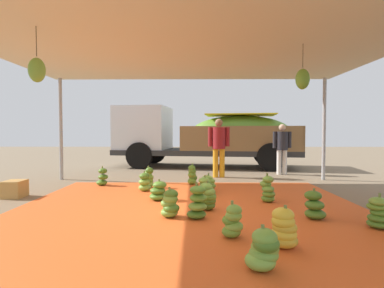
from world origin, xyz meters
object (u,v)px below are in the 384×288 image
at_px(banana_bunch_12, 314,206).
at_px(banana_bunch_13, 192,175).
at_px(worker_1, 219,143).
at_px(banana_bunch_15, 379,214).
at_px(banana_bunch_11, 264,250).
at_px(banana_bunch_6, 149,178).
at_px(worker_0, 282,145).
at_px(banana_bunch_5, 197,203).
at_px(banana_bunch_4, 208,184).
at_px(banana_bunch_10, 268,190).
at_px(banana_bunch_8, 233,222).
at_px(banana_bunch_1, 158,191).
at_px(banana_bunch_2, 208,197).
at_px(cargo_truck_main, 202,135).
at_px(banana_bunch_9, 103,178).
at_px(crate_0, 15,189).
at_px(banana_bunch_7, 284,229).
at_px(banana_bunch_3, 144,183).
at_px(banana_bunch_14, 170,204).

distance_m(banana_bunch_12, banana_bunch_13, 3.63).
bearing_deg(worker_1, banana_bunch_15, -68.60).
xyz_separation_m(banana_bunch_11, banana_bunch_12, (1.21, 1.76, 0.00)).
bearing_deg(banana_bunch_6, worker_0, 31.13).
bearing_deg(worker_0, banana_bunch_6, -148.87).
xyz_separation_m(banana_bunch_5, banana_bunch_12, (1.85, 0.02, -0.04)).
distance_m(banana_bunch_4, banana_bunch_6, 1.52).
bearing_deg(banana_bunch_10, banana_bunch_8, -115.51).
relative_size(banana_bunch_1, banana_bunch_2, 0.83).
relative_size(banana_bunch_4, cargo_truck_main, 0.06).
bearing_deg(banana_bunch_13, banana_bunch_6, -156.76).
relative_size(banana_bunch_9, banana_bunch_10, 0.87).
distance_m(worker_0, crate_0, 7.54).
height_order(banana_bunch_4, worker_0, worker_0).
xyz_separation_m(banana_bunch_7, crate_0, (-4.86, 2.70, -0.05)).
height_order(banana_bunch_7, worker_1, worker_1).
xyz_separation_m(banana_bunch_3, banana_bunch_13, (1.10, 0.88, 0.04)).
bearing_deg(banana_bunch_14, banana_bunch_10, 29.70).
height_order(banana_bunch_12, cargo_truck_main, cargo_truck_main).
bearing_deg(banana_bunch_15, banana_bunch_2, 158.58).
relative_size(banana_bunch_7, banana_bunch_9, 1.03).
relative_size(banana_bunch_7, crate_0, 1.16).
relative_size(banana_bunch_15, cargo_truck_main, 0.07).
bearing_deg(banana_bunch_4, banana_bunch_13, 113.16).
xyz_separation_m(banana_bunch_10, cargo_truck_main, (-1.13, 6.06, 1.02)).
height_order(banana_bunch_12, banana_bunch_14, banana_bunch_14).
xyz_separation_m(banana_bunch_1, worker_1, (1.47, 3.14, 0.86)).
bearing_deg(banana_bunch_7, banana_bunch_4, 102.47).
xyz_separation_m(banana_bunch_12, crate_0, (-5.70, 1.51, -0.03)).
xyz_separation_m(banana_bunch_9, banana_bunch_10, (3.80, -1.79, 0.04)).
distance_m(banana_bunch_5, banana_bunch_7, 1.55).
bearing_deg(banana_bunch_6, banana_bunch_15, -38.97).
height_order(banana_bunch_3, banana_bunch_6, banana_bunch_6).
height_order(banana_bunch_7, banana_bunch_9, banana_bunch_7).
relative_size(banana_bunch_5, worker_1, 0.32).
bearing_deg(banana_bunch_10, banana_bunch_5, -141.09).
xyz_separation_m(banana_bunch_2, banana_bunch_5, (-0.18, -0.51, 0.01)).
xyz_separation_m(banana_bunch_5, banana_bunch_13, (-0.11, 3.08, -0.00)).
bearing_deg(cargo_truck_main, banana_bunch_1, -99.88).
bearing_deg(banana_bunch_2, banana_bunch_13, 96.54).
xyz_separation_m(banana_bunch_8, banana_bunch_12, (1.40, 0.86, -0.00)).
bearing_deg(banana_bunch_1, banana_bunch_15, -26.77).
bearing_deg(banana_bunch_8, banana_bunch_12, 31.57).
distance_m(banana_bunch_3, banana_bunch_14, 2.25).
bearing_deg(banana_bunch_1, banana_bunch_13, 69.78).
distance_m(banana_bunch_2, banana_bunch_12, 1.74).
distance_m(banana_bunch_4, banana_bunch_8, 3.02).
bearing_deg(banana_bunch_6, banana_bunch_4, -16.81).
bearing_deg(cargo_truck_main, banana_bunch_9, -121.99).
distance_m(banana_bunch_14, banana_bunch_15, 3.07).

